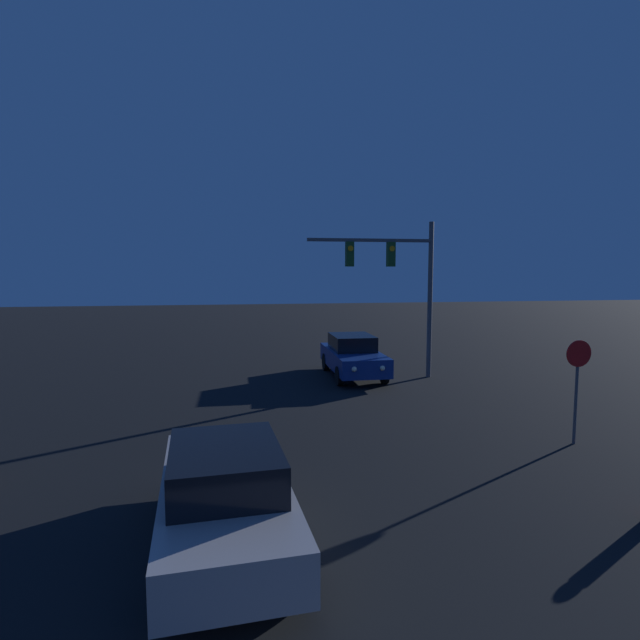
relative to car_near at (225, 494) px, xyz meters
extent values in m
cube|color=#99999E|center=(0.00, 0.05, -0.13)|extent=(2.12, 4.56, 0.67)
cube|color=black|center=(0.01, -0.17, 0.49)|extent=(1.67, 2.11, 0.57)
cylinder|color=black|center=(-0.93, 1.36, -0.47)|extent=(0.25, 0.70, 0.69)
cylinder|color=black|center=(0.72, 1.48, -0.47)|extent=(0.25, 0.70, 0.69)
cylinder|color=black|center=(-0.73, -1.39, -0.47)|extent=(0.25, 0.70, 0.69)
cylinder|color=black|center=(0.92, -1.26, -0.47)|extent=(0.25, 0.70, 0.69)
sphere|color=#F9EFC6|center=(-0.66, 2.25, -0.06)|extent=(0.18, 0.18, 0.18)
sphere|color=#F9EFC6|center=(0.33, 2.32, -0.06)|extent=(0.18, 0.18, 0.18)
cube|color=navy|center=(4.65, 11.24, -0.13)|extent=(1.82, 4.45, 0.67)
cube|color=black|center=(4.65, 11.46, 0.49)|extent=(1.54, 2.01, 0.57)
cylinder|color=black|center=(5.47, 9.86, -0.47)|extent=(0.20, 0.69, 0.69)
cylinder|color=black|center=(3.81, 9.87, -0.47)|extent=(0.20, 0.69, 0.69)
cylinder|color=black|center=(5.48, 12.61, -0.47)|extent=(0.20, 0.69, 0.69)
cylinder|color=black|center=(3.82, 12.62, -0.47)|extent=(0.20, 0.69, 0.69)
sphere|color=#F9EFC6|center=(5.13, 9.00, -0.06)|extent=(0.18, 0.18, 0.18)
sphere|color=#F9EFC6|center=(4.14, 9.00, -0.06)|extent=(0.18, 0.18, 0.18)
cylinder|color=#4C4C51|center=(7.49, 10.70, 2.13)|extent=(0.18, 0.18, 5.88)
cube|color=#4C4C51|center=(5.14, 10.70, 4.37)|extent=(4.70, 0.12, 0.12)
cube|color=#1E471E|center=(5.92, 10.70, 3.86)|extent=(0.28, 0.28, 0.90)
cylinder|color=orange|center=(5.92, 10.55, 4.06)|extent=(0.20, 0.02, 0.20)
cube|color=#1E471E|center=(4.36, 10.70, 3.86)|extent=(0.28, 0.28, 0.90)
cylinder|color=orange|center=(4.36, 10.55, 4.06)|extent=(0.20, 0.02, 0.20)
cylinder|color=#4C4C51|center=(8.03, 3.07, 0.42)|extent=(0.07, 0.07, 2.47)
cylinder|color=red|center=(8.03, 3.05, 1.35)|extent=(0.63, 0.03, 0.63)
camera|label=1|loc=(0.18, -7.16, 3.26)|focal=28.00mm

